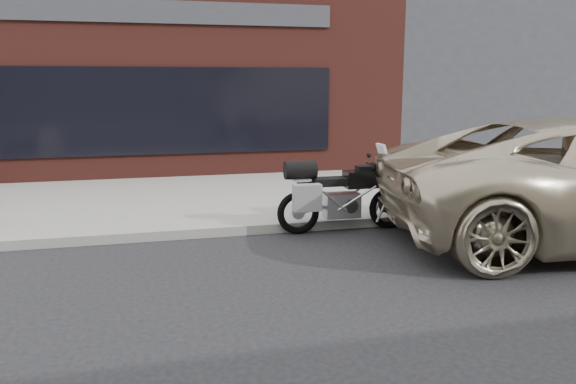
{
  "coord_description": "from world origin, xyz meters",
  "views": [
    {
      "loc": [
        -1.35,
        -4.4,
        2.38
      ],
      "look_at": [
        0.51,
        3.08,
        0.85
      ],
      "focal_mm": 35.0,
      "sensor_mm": 36.0,
      "label": 1
    }
  ],
  "objects": [
    {
      "name": "ground",
      "position": [
        0.0,
        0.0,
        0.0
      ],
      "size": [
        120.0,
        120.0,
        0.0
      ],
      "primitive_type": "plane",
      "color": "black",
      "rests_on": "ground"
    },
    {
      "name": "near_sidewalk",
      "position": [
        0.0,
        7.0,
        0.07
      ],
      "size": [
        44.0,
        6.0,
        0.15
      ],
      "primitive_type": "cube",
      "color": "gray",
      "rests_on": "ground"
    },
    {
      "name": "storefront",
      "position": [
        -2.0,
        13.98,
        2.25
      ],
      "size": [
        14.0,
        10.07,
        4.5
      ],
      "color": "#54211B",
      "rests_on": "ground"
    },
    {
      "name": "neighbour_building",
      "position": [
        10.0,
        14.0,
        3.0
      ],
      "size": [
        10.0,
        10.0,
        6.0
      ],
      "primitive_type": "cube",
      "color": "#2D2E33",
      "rests_on": "ground"
    },
    {
      "name": "motorcycle",
      "position": [
        1.5,
        3.88,
        0.61
      ],
      "size": [
        2.22,
        0.72,
        1.4
      ],
      "rotation": [
        0.0,
        0.0,
        -0.01
      ],
      "color": "black",
      "rests_on": "ground"
    }
  ]
}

